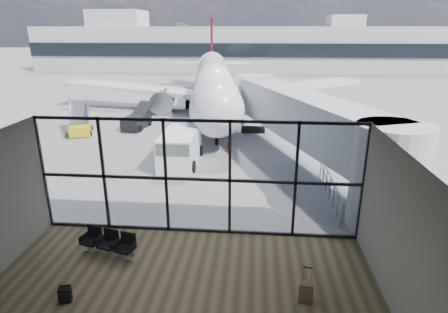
# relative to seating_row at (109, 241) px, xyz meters

# --- Properties ---
(ground) EXTENTS (220.00, 220.00, 0.00)m
(ground) POSITION_rel_seating_row_xyz_m (2.87, 41.79, -0.50)
(ground) COLOR slate
(ground) RESTS_ON ground
(lounge_shell) EXTENTS (12.02, 8.01, 4.51)m
(lounge_shell) POSITION_rel_seating_row_xyz_m (2.87, -3.01, 2.15)
(lounge_shell) COLOR brown
(lounge_shell) RESTS_ON ground
(glass_curtain_wall) EXTENTS (12.10, 0.12, 4.50)m
(glass_curtain_wall) POSITION_rel_seating_row_xyz_m (2.87, 1.79, 1.75)
(glass_curtain_wall) COLOR white
(glass_curtain_wall) RESTS_ON ground
(jet_bridge) EXTENTS (8.00, 16.50, 4.33)m
(jet_bridge) POSITION_rel_seating_row_xyz_m (7.77, 8.86, 2.26)
(jet_bridge) COLOR #A3A5A9
(jet_bridge) RESTS_ON ground
(apron_railing) EXTENTS (0.06, 5.46, 1.11)m
(apron_railing) POSITION_rel_seating_row_xyz_m (8.47, 5.29, 0.22)
(apron_railing) COLOR gray
(apron_railing) RESTS_ON ground
(far_terminal) EXTENTS (80.00, 12.20, 11.00)m
(far_terminal) POSITION_rel_seating_row_xyz_m (2.28, 63.76, 3.71)
(far_terminal) COLOR beige
(far_terminal) RESTS_ON ground
(tree_0) EXTENTS (4.95, 4.95, 7.12)m
(tree_0) POSITION_rel_seating_row_xyz_m (-42.13, 73.79, 4.13)
(tree_0) COLOR #382619
(tree_0) RESTS_ON ground
(tree_1) EXTENTS (5.61, 5.61, 8.07)m
(tree_1) POSITION_rel_seating_row_xyz_m (-36.13, 73.79, 4.75)
(tree_1) COLOR #382619
(tree_1) RESTS_ON ground
(tree_2) EXTENTS (6.27, 6.27, 9.03)m
(tree_2) POSITION_rel_seating_row_xyz_m (-30.13, 73.79, 5.37)
(tree_2) COLOR #382619
(tree_2) RESTS_ON ground
(tree_3) EXTENTS (4.95, 4.95, 7.12)m
(tree_3) POSITION_rel_seating_row_xyz_m (-24.13, 73.79, 4.13)
(tree_3) COLOR #382619
(tree_3) RESTS_ON ground
(tree_4) EXTENTS (5.61, 5.61, 8.07)m
(tree_4) POSITION_rel_seating_row_xyz_m (-18.13, 73.79, 4.75)
(tree_4) COLOR #382619
(tree_4) RESTS_ON ground
(tree_5) EXTENTS (6.27, 6.27, 9.03)m
(tree_5) POSITION_rel_seating_row_xyz_m (-12.13, 73.79, 5.37)
(tree_5) COLOR #382619
(tree_5) RESTS_ON ground
(seating_row) EXTENTS (2.04, 1.03, 0.90)m
(seating_row) POSITION_rel_seating_row_xyz_m (0.00, 0.00, 0.00)
(seating_row) COLOR gray
(seating_row) RESTS_ON ground
(backpack) EXTENTS (0.37, 0.36, 0.50)m
(backpack) POSITION_rel_seating_row_xyz_m (-0.37, -2.51, -0.26)
(backpack) COLOR black
(backpack) RESTS_ON ground
(suitcase) EXTENTS (0.43, 0.34, 1.09)m
(suitcase) POSITION_rel_seating_row_xyz_m (6.54, -1.89, -0.17)
(suitcase) COLOR brown
(suitcase) RESTS_ON ground
(airliner) EXTENTS (29.73, 34.59, 8.93)m
(airliner) POSITION_rel_seating_row_xyz_m (0.62, 26.62, 2.22)
(airliner) COLOR silver
(airliner) RESTS_ON ground
(service_van) EXTENTS (2.18, 4.41, 1.91)m
(service_van) POSITION_rel_seating_row_xyz_m (0.62, 9.41, 0.48)
(service_van) COLOR white
(service_van) RESTS_ON ground
(belt_loader) EXTENTS (1.84, 4.00, 1.79)m
(belt_loader) POSITION_rel_seating_row_xyz_m (-4.48, 17.44, 0.10)
(belt_loader) COLOR black
(belt_loader) RESTS_ON ground
(mobile_stairs) EXTENTS (2.42, 3.35, 2.14)m
(mobile_stairs) POSITION_rel_seating_row_xyz_m (-8.23, 15.41, 0.01)
(mobile_stairs) COLOR gold
(mobile_stairs) RESTS_ON ground
(traffic_cone_a) EXTENTS (0.44, 0.44, 0.63)m
(traffic_cone_a) POSITION_rel_seating_row_xyz_m (1.60, 15.38, -0.20)
(traffic_cone_a) COLOR orange
(traffic_cone_a) RESTS_ON ground
(traffic_cone_b) EXTENTS (0.40, 0.40, 0.57)m
(traffic_cone_b) POSITION_rel_seating_row_xyz_m (2.44, 15.00, -0.23)
(traffic_cone_b) COLOR #E0400B
(traffic_cone_b) RESTS_ON ground
(traffic_cone_c) EXTENTS (0.42, 0.42, 0.60)m
(traffic_cone_c) POSITION_rel_seating_row_xyz_m (3.23, 12.90, -0.21)
(traffic_cone_c) COLOR #FF3B0D
(traffic_cone_c) RESTS_ON ground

